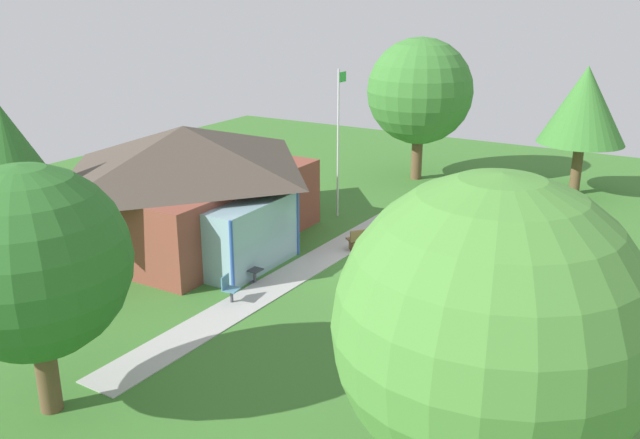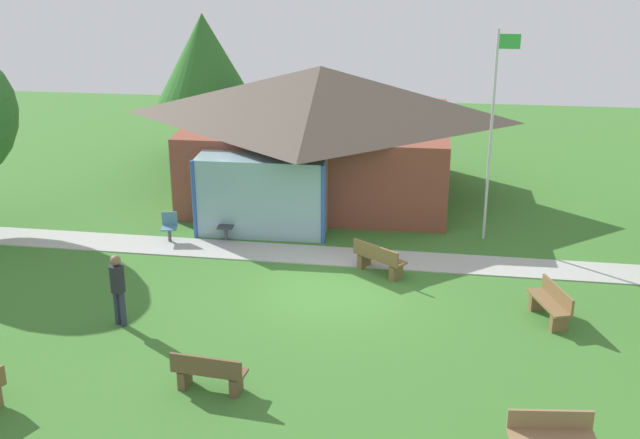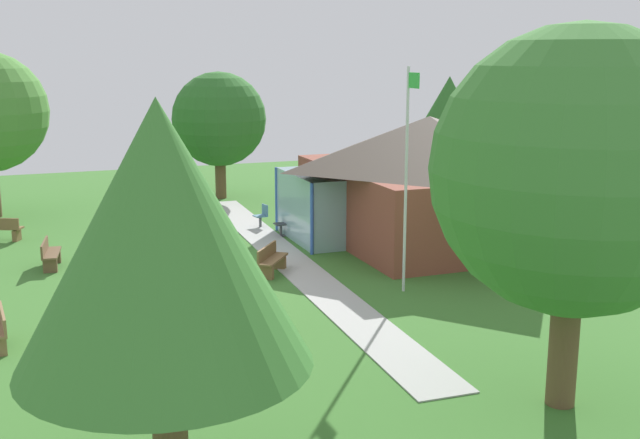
{
  "view_description": "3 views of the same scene",
  "coord_description": "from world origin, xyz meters",
  "px_view_note": "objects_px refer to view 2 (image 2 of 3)",
  "views": [
    {
      "loc": [
        -19.64,
        -9.29,
        8.87
      ],
      "look_at": [
        -0.04,
        2.39,
        1.27
      ],
      "focal_mm": 38.27,
      "sensor_mm": 36.0,
      "label": 1
    },
    {
      "loc": [
        2.09,
        -18.91,
        9.07
      ],
      "look_at": [
        -0.43,
        1.37,
        1.35
      ],
      "focal_mm": 46.49,
      "sensor_mm": 36.0,
      "label": 2
    },
    {
      "loc": [
        22.15,
        -5.3,
        6.35
      ],
      "look_at": [
        0.54,
        2.88,
        1.38
      ],
      "focal_mm": 43.14,
      "sensor_mm": 36.0,
      "label": 3
    }
  ],
  "objects_px": {
    "bench_front_center": "(209,373)",
    "patio_chair_porch_left": "(226,227)",
    "bench_front_right": "(551,436)",
    "flagpole": "(493,128)",
    "bench_mid_right": "(551,304)",
    "patio_chair_west": "(169,228)",
    "tree_behind_pavilion_left": "(204,62)",
    "pavilion": "(319,129)",
    "visitor_strolling_lawn": "(118,285)",
    "bench_rear_near_path": "(379,260)"
  },
  "relations": [
    {
      "from": "bench_front_center",
      "to": "patio_chair_porch_left",
      "type": "distance_m",
      "value": 8.05
    },
    {
      "from": "bench_front_right",
      "to": "patio_chair_porch_left",
      "type": "relative_size",
      "value": 1.78
    },
    {
      "from": "flagpole",
      "to": "bench_mid_right",
      "type": "bearing_deg",
      "value": -76.52
    },
    {
      "from": "patio_chair_west",
      "to": "patio_chair_porch_left",
      "type": "distance_m",
      "value": 1.63
    },
    {
      "from": "tree_behind_pavilion_left",
      "to": "bench_mid_right",
      "type": "bearing_deg",
      "value": -46.98
    },
    {
      "from": "bench_front_center",
      "to": "patio_chair_west",
      "type": "distance_m",
      "value": 8.22
    },
    {
      "from": "pavilion",
      "to": "bench_mid_right",
      "type": "relative_size",
      "value": 5.98
    },
    {
      "from": "patio_chair_porch_left",
      "to": "visitor_strolling_lawn",
      "type": "distance_m",
      "value": 5.59
    },
    {
      "from": "tree_behind_pavilion_left",
      "to": "bench_rear_near_path",
      "type": "bearing_deg",
      "value": -54.38
    },
    {
      "from": "bench_front_center",
      "to": "bench_mid_right",
      "type": "distance_m",
      "value": 8.19
    },
    {
      "from": "patio_chair_west",
      "to": "tree_behind_pavilion_left",
      "type": "xyz_separation_m",
      "value": [
        -1.0,
        8.43,
        3.3
      ]
    },
    {
      "from": "visitor_strolling_lawn",
      "to": "pavilion",
      "type": "bearing_deg",
      "value": -85.17
    },
    {
      "from": "bench_rear_near_path",
      "to": "patio_chair_west",
      "type": "bearing_deg",
      "value": -156.92
    },
    {
      "from": "bench_front_right",
      "to": "bench_front_center",
      "type": "bearing_deg",
      "value": -16.42
    },
    {
      "from": "bench_mid_right",
      "to": "bench_rear_near_path",
      "type": "bearing_deg",
      "value": 44.4
    },
    {
      "from": "patio_chair_porch_left",
      "to": "visitor_strolling_lawn",
      "type": "relative_size",
      "value": 0.49
    },
    {
      "from": "bench_front_right",
      "to": "bench_rear_near_path",
      "type": "height_order",
      "value": "same"
    },
    {
      "from": "pavilion",
      "to": "tree_behind_pavilion_left",
      "type": "xyz_separation_m",
      "value": [
        -4.75,
        3.68,
        1.47
      ]
    },
    {
      "from": "patio_chair_west",
      "to": "bench_mid_right",
      "type": "bearing_deg",
      "value": 150.46
    },
    {
      "from": "bench_mid_right",
      "to": "visitor_strolling_lawn",
      "type": "xyz_separation_m",
      "value": [
        -9.9,
        -1.47,
        0.62
      ]
    },
    {
      "from": "patio_chair_west",
      "to": "tree_behind_pavilion_left",
      "type": "distance_m",
      "value": 9.11
    },
    {
      "from": "patio_chair_west",
      "to": "bench_front_center",
      "type": "bearing_deg",
      "value": 102.14
    },
    {
      "from": "visitor_strolling_lawn",
      "to": "patio_chair_porch_left",
      "type": "bearing_deg",
      "value": -79.13
    },
    {
      "from": "pavilion",
      "to": "patio_chair_porch_left",
      "type": "relative_size",
      "value": 10.86
    },
    {
      "from": "flagpole",
      "to": "bench_front_center",
      "type": "bearing_deg",
      "value": -123.6
    },
    {
      "from": "visitor_strolling_lawn",
      "to": "bench_mid_right",
      "type": "bearing_deg",
      "value": -147.8
    },
    {
      "from": "bench_mid_right",
      "to": "tree_behind_pavilion_left",
      "type": "xyz_separation_m",
      "value": [
        -11.27,
        12.08,
        3.31
      ]
    },
    {
      "from": "bench_front_right",
      "to": "patio_chair_west",
      "type": "distance_m",
      "value": 13.08
    },
    {
      "from": "bench_mid_right",
      "to": "bench_rear_near_path",
      "type": "distance_m",
      "value": 4.65
    },
    {
      "from": "pavilion",
      "to": "tree_behind_pavilion_left",
      "type": "height_order",
      "value": "tree_behind_pavilion_left"
    },
    {
      "from": "bench_rear_near_path",
      "to": "patio_chair_porch_left",
      "type": "xyz_separation_m",
      "value": [
        -4.53,
        1.82,
        0.01
      ]
    },
    {
      "from": "bench_front_right",
      "to": "tree_behind_pavilion_left",
      "type": "bearing_deg",
      "value": -63.68
    },
    {
      "from": "bench_front_center",
      "to": "tree_behind_pavilion_left",
      "type": "relative_size",
      "value": 0.28
    },
    {
      "from": "bench_front_right",
      "to": "bench_rear_near_path",
      "type": "xyz_separation_m",
      "value": [
        -3.43,
        7.4,
        0.0
      ]
    },
    {
      "from": "bench_front_center",
      "to": "patio_chair_west",
      "type": "xyz_separation_m",
      "value": [
        -3.1,
        7.62,
        0.01
      ]
    },
    {
      "from": "flagpole",
      "to": "bench_mid_right",
      "type": "relative_size",
      "value": 3.88
    },
    {
      "from": "bench_front_right",
      "to": "visitor_strolling_lawn",
      "type": "relative_size",
      "value": 0.88
    },
    {
      "from": "bench_rear_near_path",
      "to": "patio_chair_west",
      "type": "height_order",
      "value": "patio_chair_west"
    },
    {
      "from": "bench_mid_right",
      "to": "tree_behind_pavilion_left",
      "type": "relative_size",
      "value": 0.28
    },
    {
      "from": "bench_front_center",
      "to": "bench_rear_near_path",
      "type": "height_order",
      "value": "same"
    },
    {
      "from": "patio_chair_west",
      "to": "bench_rear_near_path",
      "type": "bearing_deg",
      "value": 156.08
    },
    {
      "from": "patio_chair_west",
      "to": "patio_chair_porch_left",
      "type": "bearing_deg",
      "value": -179.41
    },
    {
      "from": "flagpole",
      "to": "bench_rear_near_path",
      "type": "relative_size",
      "value": 4.14
    },
    {
      "from": "bench_rear_near_path",
      "to": "tree_behind_pavilion_left",
      "type": "height_order",
      "value": "tree_behind_pavilion_left"
    },
    {
      "from": "flagpole",
      "to": "bench_mid_right",
      "type": "xyz_separation_m",
      "value": [
        1.2,
        -5.01,
        -2.92
      ]
    },
    {
      "from": "bench_front_center",
      "to": "bench_rear_near_path",
      "type": "distance_m",
      "value": 6.81
    },
    {
      "from": "bench_mid_right",
      "to": "patio_chair_porch_left",
      "type": "xyz_separation_m",
      "value": [
        -8.66,
        3.94,
        0.01
      ]
    },
    {
      "from": "bench_rear_near_path",
      "to": "patio_chair_west",
      "type": "xyz_separation_m",
      "value": [
        -6.13,
        1.52,
        0.01
      ]
    },
    {
      "from": "flagpole",
      "to": "bench_mid_right",
      "type": "distance_m",
      "value": 5.92
    },
    {
      "from": "bench_front_center",
      "to": "patio_chair_porch_left",
      "type": "xyz_separation_m",
      "value": [
        -1.5,
        7.91,
        0.01
      ]
    }
  ]
}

